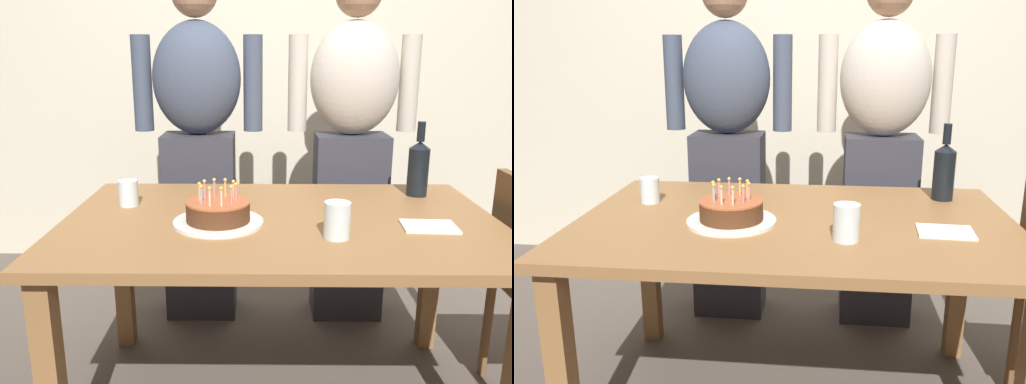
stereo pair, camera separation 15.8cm
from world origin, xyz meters
TOP-DOWN VIEW (x-y plane):
  - back_wall at (0.00, 1.55)m, footprint 5.20×0.10m
  - dining_table at (0.00, 0.00)m, footprint 1.50×0.96m
  - birthday_cake at (-0.21, -0.07)m, footprint 0.30×0.30m
  - water_glass_near at (0.17, -0.20)m, footprint 0.08×0.08m
  - water_glass_far at (-0.56, 0.14)m, footprint 0.07×0.07m
  - wine_bottle at (0.56, 0.30)m, footprint 0.08×0.08m
  - napkin_stack at (0.49, -0.10)m, footprint 0.18×0.14m
  - person_man_bearded at (-0.37, 0.73)m, footprint 0.61×0.27m
  - person_woman_cardigan at (0.36, 0.73)m, footprint 0.61×0.27m

SIDE VIEW (x-z plane):
  - dining_table at x=0.00m, z-range 0.27..1.01m
  - napkin_stack at x=0.49m, z-range 0.74..0.75m
  - birthday_cake at x=-0.21m, z-range 0.70..0.85m
  - water_glass_far at x=-0.56m, z-range 0.74..0.84m
  - water_glass_near at x=0.17m, z-range 0.74..0.85m
  - wine_bottle at x=0.56m, z-range 0.71..1.01m
  - person_man_bearded at x=-0.37m, z-range 0.04..1.70m
  - person_woman_cardigan at x=0.36m, z-range 0.04..1.70m
  - back_wall at x=0.00m, z-range 0.00..2.60m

